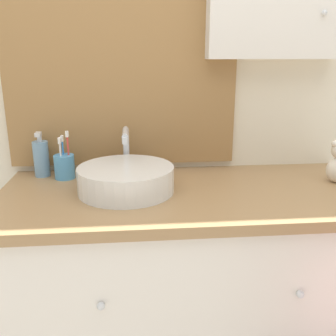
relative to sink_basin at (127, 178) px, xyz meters
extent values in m
cube|color=beige|center=(0.22, 0.30, 0.34)|extent=(3.20, 0.06, 2.50)
cube|color=olive|center=(-0.01, 0.26, 0.58)|extent=(0.90, 0.02, 1.21)
cube|color=#B2C1CC|center=(-0.01, 0.25, 0.58)|extent=(0.84, 0.01, 1.15)
sphere|color=silver|center=(0.73, 0.16, 0.55)|extent=(0.02, 0.02, 0.02)
cube|color=silver|center=(0.22, -0.02, -0.49)|extent=(1.29, 0.54, 0.82)
cube|color=#99754C|center=(0.22, -0.02, -0.07)|extent=(1.33, 0.58, 0.03)
sphere|color=silver|center=(-0.08, -0.30, -0.29)|extent=(0.02, 0.02, 0.02)
sphere|color=silver|center=(0.52, -0.30, -0.29)|extent=(0.02, 0.02, 0.02)
cylinder|color=silver|center=(0.00, -0.01, 0.00)|extent=(0.33, 0.33, 0.09)
cylinder|color=silver|center=(0.00, -0.01, 0.04)|extent=(0.27, 0.27, 0.01)
cylinder|color=silver|center=(0.00, 0.18, 0.04)|extent=(0.02, 0.02, 0.18)
cylinder|color=silver|center=(0.00, 0.11, 0.14)|extent=(0.02, 0.15, 0.02)
cylinder|color=silver|center=(0.00, 0.04, 0.12)|extent=(0.02, 0.02, 0.02)
sphere|color=white|center=(0.09, 0.18, -0.01)|extent=(0.06, 0.06, 0.06)
cylinder|color=#4C93C6|center=(-0.24, 0.16, 0.00)|extent=(0.08, 0.08, 0.09)
cylinder|color=#D6423D|center=(-0.22, 0.16, 0.05)|extent=(0.01, 0.01, 0.17)
cube|color=white|center=(-0.22, 0.16, 0.12)|extent=(0.01, 0.02, 0.02)
cylinder|color=#3884DB|center=(-0.24, 0.17, 0.04)|extent=(0.01, 0.01, 0.15)
cube|color=white|center=(-0.24, 0.17, 0.11)|extent=(0.01, 0.02, 0.02)
cylinder|color=white|center=(-0.25, 0.15, 0.04)|extent=(0.01, 0.01, 0.15)
cube|color=white|center=(-0.25, 0.15, 0.10)|extent=(0.01, 0.02, 0.02)
cylinder|color=#6B93B2|center=(-0.33, 0.20, 0.02)|extent=(0.06, 0.06, 0.14)
cylinder|color=silver|center=(-0.33, 0.20, 0.10)|extent=(0.02, 0.02, 0.02)
cube|color=silver|center=(-0.33, 0.19, 0.12)|extent=(0.02, 0.03, 0.02)
sphere|color=beige|center=(0.75, 0.02, 0.10)|extent=(0.02, 0.02, 0.02)
camera|label=1|loc=(0.03, -1.23, 0.40)|focal=40.00mm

